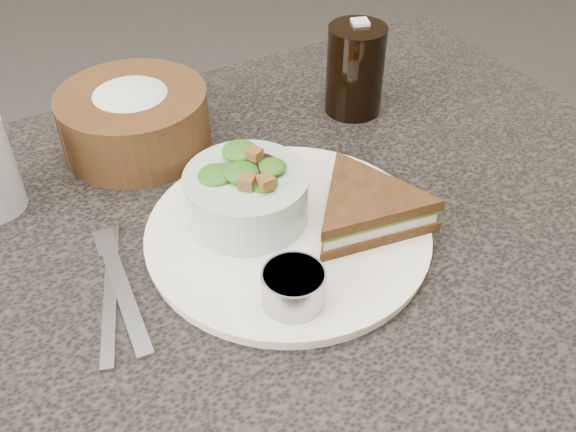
% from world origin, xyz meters
% --- Properties ---
extents(dining_table, '(1.00, 0.70, 0.75)m').
position_xyz_m(dining_table, '(0.00, 0.00, 0.38)').
color(dining_table, black).
rests_on(dining_table, floor).
extents(dinner_plate, '(0.29, 0.29, 0.01)m').
position_xyz_m(dinner_plate, '(0.03, -0.02, 0.76)').
color(dinner_plate, white).
rests_on(dinner_plate, dining_table).
extents(sandwich, '(0.18, 0.18, 0.04)m').
position_xyz_m(sandwich, '(0.10, -0.06, 0.78)').
color(sandwich, '#4D2B16').
rests_on(sandwich, dinner_plate).
extents(salad_bowl, '(0.16, 0.16, 0.07)m').
position_xyz_m(salad_bowl, '(-0.00, 0.01, 0.80)').
color(salad_bowl, '#ABC2B4').
rests_on(salad_bowl, dinner_plate).
extents(dressing_ramekin, '(0.06, 0.06, 0.04)m').
position_xyz_m(dressing_ramekin, '(-0.02, -0.11, 0.78)').
color(dressing_ramekin, '#9A9B9B').
rests_on(dressing_ramekin, dinner_plate).
extents(orange_wedge, '(0.09, 0.09, 0.03)m').
position_xyz_m(orange_wedge, '(0.05, 0.05, 0.78)').
color(orange_wedge, '#F65D11').
rests_on(orange_wedge, dinner_plate).
extents(fork, '(0.03, 0.16, 0.00)m').
position_xyz_m(fork, '(-0.15, -0.02, 0.75)').
color(fork, '#A4A7B2').
rests_on(fork, dining_table).
extents(knife, '(0.07, 0.18, 0.00)m').
position_xyz_m(knife, '(-0.16, -0.01, 0.75)').
color(knife, gray).
rests_on(knife, dining_table).
extents(bread_basket, '(0.22, 0.22, 0.10)m').
position_xyz_m(bread_basket, '(-0.05, 0.21, 0.80)').
color(bread_basket, brown).
rests_on(bread_basket, dining_table).
extents(cola_glass, '(0.08, 0.08, 0.13)m').
position_xyz_m(cola_glass, '(0.23, 0.16, 0.81)').
color(cola_glass, black).
rests_on(cola_glass, dining_table).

